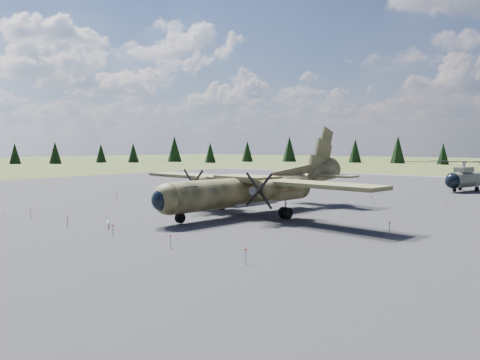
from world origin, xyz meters
The scene contains 8 objects.
ground centered at (0.00, 0.00, 0.00)m, with size 500.00×500.00×0.00m, color #4E5927.
apron centered at (0.00, 10.00, 0.00)m, with size 120.00×120.00×0.04m, color #57565B.
transport_plane centered at (2.59, 1.89, 2.59)m, with size 27.45×24.85×9.03m.
helicopter_near centered at (12.07, 37.98, 3.03)m, with size 20.24×21.17×4.27m.
info_placard_left centered at (-2.41, -10.89, 0.48)m, with size 0.49×0.29×0.72m.
info_placard_right centered at (-0.98, -11.83, 0.45)m, with size 0.47×0.31×0.68m.
barrier_fence centered at (-0.46, -0.08, 0.51)m, with size 33.12×29.62×0.85m.
treeline centered at (3.34, -2.43, 4.71)m, with size 301.71×299.82×10.99m.
Camera 1 is at (29.58, -32.73, 6.32)m, focal length 35.00 mm.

